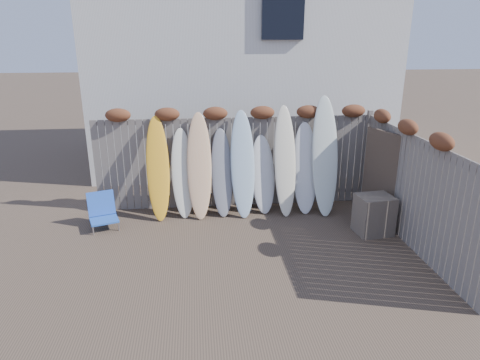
{
  "coord_description": "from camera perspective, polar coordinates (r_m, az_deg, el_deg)",
  "views": [
    {
      "loc": [
        -0.82,
        -6.58,
        3.67
      ],
      "look_at": [
        0.0,
        1.2,
        1.0
      ],
      "focal_mm": 32.0,
      "sensor_mm": 36.0,
      "label": 1
    }
  ],
  "objects": [
    {
      "name": "surfboard_8",
      "position": [
        9.23,
        11.26,
        3.15
      ],
      "size": [
        0.6,
        0.89,
        2.46
      ],
      "primitive_type": "ellipsoid",
      "rotation": [
        -0.31,
        0.0,
        -0.07
      ],
      "color": "silver",
      "rests_on": "ground"
    },
    {
      "name": "surfboard_6",
      "position": [
        9.09,
        6.02,
        2.54
      ],
      "size": [
        0.47,
        0.81,
        2.27
      ],
      "primitive_type": "ellipsoid",
      "rotation": [
        -0.31,
        0.0,
        -0.02
      ],
      "color": "beige",
      "rests_on": "ground"
    },
    {
      "name": "surfboard_0",
      "position": [
        8.98,
        -10.89,
        1.51
      ],
      "size": [
        0.51,
        0.77,
        2.1
      ],
      "primitive_type": "ellipsoid",
      "rotation": [
        -0.31,
        0.0,
        0.06
      ],
      "color": "gold",
      "rests_on": "ground"
    },
    {
      "name": "wooden_crate",
      "position": [
        8.65,
        17.42,
        -4.44
      ],
      "size": [
        0.72,
        0.62,
        0.76
      ],
      "primitive_type": "cube",
      "rotation": [
        0.0,
        0.0,
        0.12
      ],
      "color": "#453B34",
      "rests_on": "ground"
    },
    {
      "name": "beach_chair",
      "position": [
        8.97,
        -17.85,
        -4.02
      ],
      "size": [
        0.67,
        0.7,
        0.7
      ],
      "color": "blue",
      "rests_on": "ground"
    },
    {
      "name": "surfboard_7",
      "position": [
        9.28,
        8.67,
        1.58
      ],
      "size": [
        0.57,
        0.71,
        1.9
      ],
      "primitive_type": "ellipsoid",
      "rotation": [
        -0.31,
        0.0,
        -0.07
      ],
      "color": "silver",
      "rests_on": "ground"
    },
    {
      "name": "surfboard_4",
      "position": [
        8.97,
        0.36,
        2.13
      ],
      "size": [
        0.51,
        0.77,
        2.18
      ],
      "primitive_type": "ellipsoid",
      "rotation": [
        -0.31,
        0.0,
        0.01
      ],
      "color": "#A0BCD3",
      "rests_on": "ground"
    },
    {
      "name": "ground",
      "position": [
        7.58,
        0.97,
        -10.12
      ],
      "size": [
        80.0,
        80.0,
        0.0
      ],
      "primitive_type": "plane",
      "color": "#493A2D"
    },
    {
      "name": "surfboard_2",
      "position": [
        8.93,
        -5.44,
        1.88
      ],
      "size": [
        0.52,
        0.77,
        2.16
      ],
      "primitive_type": "ellipsoid",
      "rotation": [
        -0.31,
        0.0,
        -0.03
      ],
      "color": "#EDC675",
      "rests_on": "ground"
    },
    {
      "name": "surfboard_5",
      "position": [
        9.19,
        3.08,
        0.74
      ],
      "size": [
        0.55,
        0.63,
        1.64
      ],
      "primitive_type": "ellipsoid",
      "rotation": [
        -0.31,
        0.0,
        0.08
      ],
      "color": "silver",
      "rests_on": "ground"
    },
    {
      "name": "right_fence",
      "position": [
        8.22,
        21.98,
        -0.47
      ],
      "size": [
        0.28,
        4.4,
        2.24
      ],
      "color": "slate",
      "rests_on": "ground"
    },
    {
      "name": "lattice_panel",
      "position": [
        8.99,
        18.85,
        0.11
      ],
      "size": [
        0.46,
        1.2,
        1.88
      ],
      "primitive_type": "cube",
      "rotation": [
        0.0,
        0.0,
        0.33
      ],
      "color": "#493D2C",
      "rests_on": "ground"
    },
    {
      "name": "house",
      "position": [
        13.16,
        -0.26,
        16.79
      ],
      "size": [
        8.5,
        5.5,
        6.33
      ],
      "color": "silver",
      "rests_on": "ground"
    },
    {
      "name": "surfboard_3",
      "position": [
        9.02,
        -2.43,
        0.98
      ],
      "size": [
        0.47,
        0.66,
        1.81
      ],
      "primitive_type": "ellipsoid",
      "rotation": [
        -0.31,
        0.0,
        0.03
      ],
      "color": "slate",
      "rests_on": "ground"
    },
    {
      "name": "surfboard_1",
      "position": [
        9.03,
        -7.66,
        0.9
      ],
      "size": [
        0.52,
        0.69,
        1.83
      ],
      "primitive_type": "ellipsoid",
      "rotation": [
        -0.31,
        0.0,
        0.08
      ],
      "color": "silver",
      "rests_on": "ground"
    },
    {
      "name": "back_fence",
      "position": [
        9.35,
        -0.4,
        3.43
      ],
      "size": [
        6.05,
        0.28,
        2.24
      ],
      "color": "slate",
      "rests_on": "ground"
    }
  ]
}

